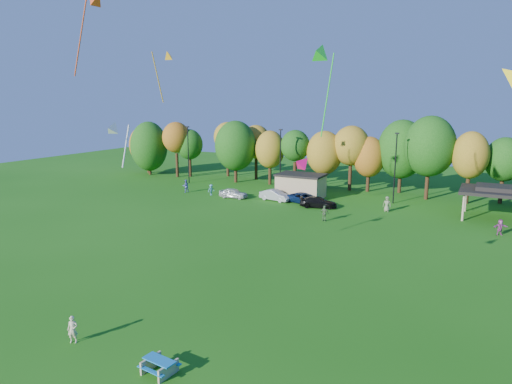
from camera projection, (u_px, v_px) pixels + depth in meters
The scene contains 22 objects.
ground at pixel (213, 343), 24.89m from camera, with size 160.00×160.00×0.00m, color #19600F.
tree_line at pixel (381, 152), 63.89m from camera, with size 93.57×10.55×11.15m.
lamp_posts at pixel (395, 166), 57.93m from camera, with size 64.50×0.25×9.09m.
utility_building at pixel (301, 186), 62.20m from camera, with size 6.30×4.30×3.25m.
pavilion at pixel (501, 191), 50.26m from camera, with size 8.20×6.20×3.77m.
picnic_table at pixel (159, 365), 22.10m from camera, with size 1.81×1.56×0.72m.
kite_flyer at pixel (73, 330), 24.82m from camera, with size 0.56×0.37×1.54m, color beige.
car_a at pixel (233, 193), 61.98m from camera, with size 1.58×3.93×1.34m, color silver.
car_b at pixel (275, 195), 60.33m from camera, with size 1.53×4.39×1.44m, color #AEADB3.
car_c at pixel (304, 198), 58.67m from camera, with size 2.22×4.82×1.34m, color #0C204B.
car_d at pixel (318, 202), 56.44m from camera, with size 1.86×4.57×1.33m, color black.
far_person_0 at pixel (387, 204), 54.33m from camera, with size 0.90×0.58×1.84m, color #738259.
far_person_2 at pixel (500, 227), 44.79m from camera, with size 1.49×0.47×1.61m, color #A3448C.
far_person_3 at pixel (186, 186), 65.81m from camera, with size 0.90×0.70×1.86m, color #515AB2.
far_person_4 at pixel (211, 190), 63.73m from camera, with size 1.00×0.57×1.54m, color teal.
far_person_5 at pixel (324, 213), 49.96m from camera, with size 1.04×0.43×1.77m, color #557548.
kite_3 at pixel (96, 0), 33.75m from camera, with size 3.65×1.22×6.28m.
kite_6 at pixel (168, 56), 44.86m from camera, with size 1.11×3.08×5.24m.
kite_7 at pixel (114, 128), 29.91m from camera, with size 1.07×2.11×3.36m.
kite_9 at pixel (321, 52), 34.00m from camera, with size 1.49×4.33×7.41m.
kite_12 at pixel (511, 77), 26.41m from camera, with size 3.51×1.79×5.65m.
kite_13 at pixel (304, 162), 24.97m from camera, with size 1.23×1.32×1.08m.
Camera 1 is at (12.48, -19.20, 13.00)m, focal length 32.00 mm.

